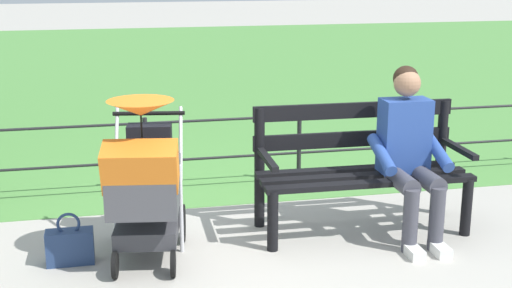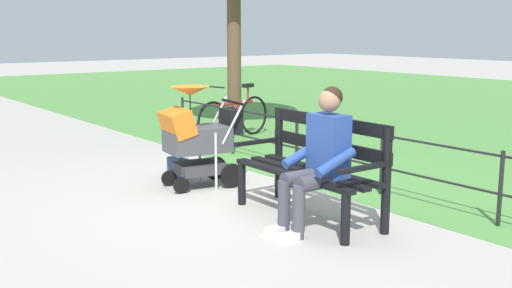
# 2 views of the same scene
# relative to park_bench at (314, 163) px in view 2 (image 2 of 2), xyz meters

# --- Properties ---
(ground_plane) EXTENTS (60.00, 60.00, 0.00)m
(ground_plane) POSITION_rel_park_bench_xyz_m (0.86, 0.12, -0.53)
(ground_plane) COLOR #ADA89E
(park_bench) EXTENTS (1.61, 0.63, 0.96)m
(park_bench) POSITION_rel_park_bench_xyz_m (0.00, 0.00, 0.00)
(park_bench) COLOR black
(park_bench) RESTS_ON ground
(person_on_bench) EXTENTS (0.54, 0.74, 1.28)m
(person_on_bench) POSITION_rel_park_bench_xyz_m (-0.30, 0.22, 0.15)
(person_on_bench) COLOR #42424C
(person_on_bench) RESTS_ON ground
(stroller) EXTENTS (0.62, 0.94, 1.15)m
(stroller) POSITION_rel_park_bench_xyz_m (1.64, 0.28, 0.07)
(stroller) COLOR black
(stroller) RESTS_ON ground
(handbag) EXTENTS (0.32, 0.14, 0.37)m
(handbag) POSITION_rel_park_bench_xyz_m (2.17, 0.22, -0.40)
(handbag) COLOR navy
(handbag) RESTS_ON ground
(park_fence) EXTENTS (7.04, 0.04, 0.70)m
(park_fence) POSITION_rel_park_bench_xyz_m (0.86, -1.14, -0.11)
(park_fence) COLOR black
(park_fence) RESTS_ON ground
(bicycle) EXTENTS (0.50, 1.63, 0.89)m
(bicycle) POSITION_rel_park_bench_xyz_m (4.03, -1.92, -0.16)
(bicycle) COLOR black
(bicycle) RESTS_ON ground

